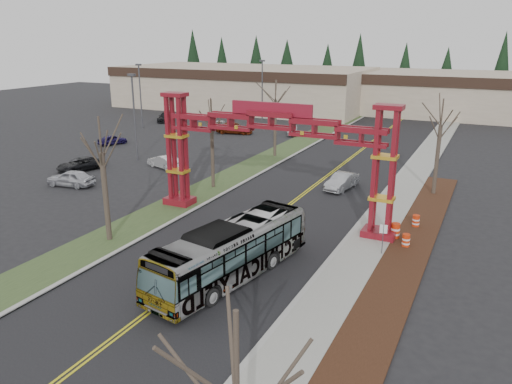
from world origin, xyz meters
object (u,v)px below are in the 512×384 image
Objects in this scene: parked_car_mid_b at (112,140)px; street_sign at (383,233)px; gateway_arch at (271,140)px; silver_sedan at (342,181)px; transit_bus at (231,251)px; parked_car_far_b at (223,125)px; barrel_north at (416,221)px; parked_car_near_a at (71,178)px; barrel_south at (406,241)px; retail_building_east at (474,94)px; parked_car_far_a at (292,131)px; parked_car_near_b at (164,162)px; light_pole_far at (262,86)px; parked_car_mid_a at (234,128)px; bare_tree_right_far at (441,126)px; retail_building_west at (244,87)px; bare_tree_median_near at (102,153)px; bare_tree_median_mid at (212,123)px; light_pole_near at (134,111)px; bare_tree_median_far at (275,100)px; barrel_mid at (395,231)px; parked_car_near_c at (80,164)px; light_pole_mid at (140,91)px; parked_car_far_c at (166,117)px.

street_sign is (37.59, -18.48, 0.84)m from parked_car_mid_b.
silver_sedan is at bearing 75.72° from gateway_arch.
transit_bus is 47.02m from parked_car_far_b.
silver_sedan is (0.62, 19.15, -0.87)m from transit_bus.
barrel_north is at bearing 79.09° from street_sign.
barrel_south is (29.62, -0.89, -0.28)m from parked_car_near_a.
retail_building_east is 18.79× the size of street_sign.
parked_car_far_a is (-12.88, 40.83, -0.97)m from transit_bus.
barrel_south is 1.00× the size of barrel_north.
parked_car_near_b is at bearing 145.17° from transit_bus.
parked_car_far_a is at bearing -47.09° from light_pole_far.
parked_car_far_a is (7.69, 2.44, -0.13)m from parked_car_mid_a.
parked_car_mid_b is 0.96× the size of parked_car_far_a.
retail_building_east is 4.03× the size of light_pole_far.
parked_car_near_b is at bearing -173.97° from bare_tree_right_far.
parked_car_mid_a is 38.64m from barrel_north.
retail_building_west reaches higher than parked_car_near_a.
bare_tree_median_near is at bearing 46.70° from parked_car_near_a.
silver_sedan reaches higher than parked_car_near_b.
parked_car_near_a is 0.85× the size of parked_car_mid_a.
bare_tree_median_mid is 13.91m from light_pole_near.
silver_sedan is 28.61m from parked_car_mid_a.
parked_car_near_a is 41.72m from light_pole_far.
bare_tree_median_mid is at bearing -168.50° from parked_car_mid_a.
bare_tree_median_mid is (3.00, -26.19, 5.18)m from parked_car_far_a.
light_pole_near is at bearing 177.51° from parked_car_near_a.
barrel_north is (-0.00, 3.92, 0.00)m from barrel_south.
bare_tree_median_far is 7.65× the size of barrel_mid.
silver_sedan is 0.47× the size of light_pole_near.
light_pole_near reaches higher than parked_car_near_c.
parked_car_near_b is 23.01m from parked_car_far_a.
parked_car_near_a is at bearing -63.81° from light_pole_mid.
transit_bus is at bearing -122.91° from barrel_north.
gateway_arch is 10.51m from transit_bus.
street_sign is at bearing 2.30° from parked_car_near_c.
bare_tree_right_far is 0.86× the size of light_pole_far.
parked_car_near_c is 15.94m from bare_tree_median_mid.
light_pole_far reaches higher than barrel_south.
bare_tree_median_far reaches higher than parked_car_mid_a.
silver_sedan is at bearing -40.82° from bare_tree_median_far.
retail_building_west is 38.35m from parked_car_mid_b.
parked_car_near_a is at bearing 178.28° from barrel_south.
bare_tree_median_far is at bearing 90.00° from bare_tree_median_mid.
bare_tree_median_mid is at bearing -106.17° from parked_car_far_a.
barrel_south is (8.02, 8.47, -1.12)m from transit_bus.
parked_car_mid_b is at bearing 153.82° from street_sign.
parked_car_mid_a is (-18.69, 29.02, -5.23)m from gateway_arch.
parked_car_far_c reaches higher than barrel_mid.
street_sign reaches higher than parked_car_far_c.
light_pole_near is at bearing 149.51° from transit_bus.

